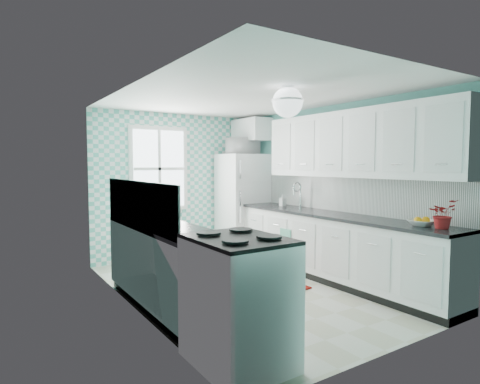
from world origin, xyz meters
TOP-DOWN VIEW (x-y plane):
  - floor at (0.00, 0.00)m, footprint 3.00×4.40m
  - ceiling at (0.00, 0.00)m, footprint 3.00×4.40m
  - wall_back at (0.00, 2.21)m, footprint 3.00×0.02m
  - wall_front at (0.00, -2.21)m, footprint 3.00×0.02m
  - wall_left at (-1.51, 0.00)m, footprint 0.02×4.40m
  - wall_right at (1.51, 0.00)m, footprint 0.02×4.40m
  - accent_wall at (0.00, 2.19)m, footprint 3.00×0.01m
  - window at (-0.35, 2.16)m, footprint 1.04×0.05m
  - backsplash_right at (1.49, -0.40)m, footprint 0.02×3.60m
  - backsplash_left at (-1.49, -0.07)m, footprint 0.02×2.15m
  - upper_cabinets_right at (1.33, -0.60)m, footprint 0.33×3.20m
  - upper_cabinet_fridge at (1.30, 1.83)m, footprint 0.40×0.74m
  - ceiling_light at (0.00, -0.80)m, footprint 0.34×0.34m
  - base_cabinets_right at (1.20, -0.40)m, footprint 0.60×3.60m
  - countertop_right at (1.19, -0.40)m, footprint 0.63×3.60m
  - base_cabinets_left at (-1.20, -0.07)m, footprint 0.60×2.15m
  - countertop_left at (-1.19, -0.07)m, footprint 0.63×2.15m
  - fridge at (1.11, 1.77)m, footprint 0.79×0.78m
  - stove at (-1.20, -1.63)m, footprint 0.68×0.85m
  - sink at (1.20, 0.49)m, footprint 0.43×0.36m
  - rug at (0.21, 0.00)m, footprint 0.94×1.23m
  - dish_towel at (0.89, 0.29)m, footprint 0.08×0.24m
  - fruit_bowl at (1.20, -1.71)m, footprint 0.29×0.29m
  - potted_plant at (1.20, -1.94)m, footprint 0.31×0.27m
  - soap_bottle at (1.25, 0.80)m, footprint 0.09×0.09m
  - microwave at (1.11, 1.77)m, footprint 0.55×0.39m

SIDE VIEW (x-z plane):
  - floor at x=0.00m, z-range -0.02..0.00m
  - rug at x=0.21m, z-range 0.00..0.02m
  - base_cabinets_right at x=1.20m, z-range 0.00..0.90m
  - base_cabinets_left at x=-1.20m, z-range 0.00..0.90m
  - dish_towel at x=0.89m, z-range 0.30..0.66m
  - stove at x=-1.20m, z-range 0.02..1.05m
  - fridge at x=1.11m, z-range 0.00..1.81m
  - countertop_right at x=1.19m, z-range 0.90..0.94m
  - countertop_left at x=-1.19m, z-range 0.90..0.94m
  - sink at x=1.20m, z-range 0.67..1.20m
  - fruit_bowl at x=1.20m, z-range 0.94..1.01m
  - soap_bottle at x=1.25m, z-range 0.94..1.13m
  - potted_plant at x=1.20m, z-range 0.94..1.26m
  - backsplash_right at x=1.49m, z-range 0.94..1.45m
  - backsplash_left at x=-1.49m, z-range 0.94..1.45m
  - wall_back at x=0.00m, z-range 0.00..2.50m
  - wall_front at x=0.00m, z-range 0.00..2.50m
  - wall_left at x=-1.51m, z-range 0.00..2.50m
  - wall_right at x=1.51m, z-range 0.00..2.50m
  - accent_wall at x=0.00m, z-range 0.00..2.50m
  - window at x=-0.35m, z-range 0.83..2.27m
  - upper_cabinets_right at x=1.33m, z-range 1.45..2.35m
  - microwave at x=1.11m, z-range 1.81..2.10m
  - upper_cabinet_fridge at x=1.30m, z-range 2.05..2.45m
  - ceiling_light at x=0.00m, z-range 2.15..2.50m
  - ceiling at x=0.00m, z-range 2.50..2.52m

